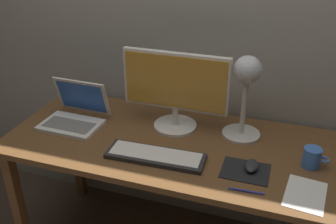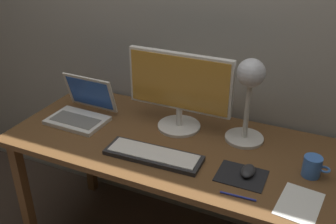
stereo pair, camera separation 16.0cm
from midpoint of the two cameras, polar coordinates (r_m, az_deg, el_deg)
back_wall at (r=1.97m, az=8.38°, el=15.42°), size 4.80×0.06×2.60m
desk at (r=1.86m, az=3.39°, el=-6.55°), size 1.60×0.70×0.74m
monitor at (r=1.84m, az=4.22°, el=3.56°), size 0.52×0.22×0.39m
keyboard_main at (r=1.70m, az=0.50°, el=-6.50°), size 0.44×0.16×0.03m
laptop at (r=2.03m, az=-10.36°, el=0.67°), size 0.30×0.27×0.21m
desk_lamp at (r=1.76m, az=14.65°, el=3.49°), size 0.18×0.18×0.41m
mousepad at (r=1.64m, az=13.71°, el=-9.32°), size 0.20×0.16×0.00m
mouse at (r=1.64m, az=14.65°, el=-8.60°), size 0.06×0.10×0.03m
coffee_mug at (r=1.71m, az=23.34°, el=-7.58°), size 0.11×0.08×0.09m
paper_sheet_near_mouse at (r=1.57m, az=21.90°, el=-12.69°), size 0.17×0.23×0.00m
pen at (r=1.53m, az=13.44°, el=-12.24°), size 0.14×0.02×0.01m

